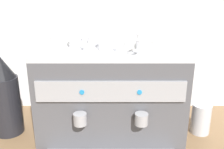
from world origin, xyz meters
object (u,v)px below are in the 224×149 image
espresso_machine (112,92)px  ceramic_bowl_0 (65,39)px  ceramic_cup_0 (144,44)px  ceramic_cup_4 (98,36)px  ceramic_cup_2 (108,43)px  ceramic_cup_3 (123,36)px  ceramic_cup_1 (78,41)px  milk_pitcher (202,119)px  ceramic_bowl_2 (162,45)px  ceramic_bowl_1 (157,40)px  coffee_grinder (6,96)px  ceramic_bowl_3 (134,45)px

espresso_machine → ceramic_bowl_0: bearing=159.1°
ceramic_cup_0 → ceramic_cup_4: (-0.20, 0.18, -0.00)m
ceramic_cup_2 → ceramic_cup_3: 0.17m
ceramic_cup_1 → milk_pitcher: bearing=2.0°
ceramic_bowl_0 → ceramic_bowl_2: size_ratio=1.30×
espresso_machine → ceramic_cup_1: (-0.15, -0.03, 0.26)m
ceramic_cup_4 → milk_pitcher: 0.67m
ceramic_cup_0 → ceramic_bowl_1: size_ratio=0.99×
ceramic_cup_3 → ceramic_bowl_0: size_ratio=0.89×
ceramic_bowl_1 → ceramic_cup_3: bearing=177.6°
espresso_machine → coffee_grinder: espresso_machine is taller
ceramic_bowl_1 → ceramic_bowl_0: bearing=178.4°
espresso_machine → ceramic_bowl_1: 0.34m
ceramic_bowl_2 → ceramic_bowl_3: 0.13m
ceramic_bowl_0 → ceramic_cup_1: bearing=-56.5°
coffee_grinder → ceramic_bowl_2: bearing=-1.4°
ceramic_cup_0 → milk_pitcher: 0.53m
ceramic_cup_0 → ceramic_cup_2: 0.16m
ceramic_cup_0 → ceramic_cup_1: 0.30m
ceramic_bowl_1 → ceramic_bowl_2: (0.00, -0.10, 0.00)m
espresso_machine → ceramic_cup_4: ceramic_cup_4 is taller
ceramic_bowl_3 → coffee_grinder: bearing=177.6°
ceramic_bowl_2 → ceramic_bowl_0: bearing=165.7°
ceramic_cup_3 → coffee_grinder: ceramic_cup_3 is taller
ceramic_cup_4 → ceramic_bowl_3: 0.19m
ceramic_bowl_2 → espresso_machine: bearing=173.0°
ceramic_cup_3 → milk_pitcher: ceramic_cup_3 is taller
ceramic_bowl_0 → ceramic_bowl_2: (0.46, -0.12, -0.00)m
ceramic_cup_2 → espresso_machine: bearing=74.0°
ceramic_cup_1 → coffee_grinder: 0.47m
ceramic_bowl_1 → milk_pitcher: 0.46m
ceramic_bowl_2 → ceramic_cup_0: bearing=-135.7°
ceramic_bowl_3 → ceramic_cup_1: bearing=179.9°
ceramic_cup_2 → milk_pitcher: size_ratio=0.63×
ceramic_cup_4 → ceramic_bowl_0: (-0.17, 0.03, -0.02)m
ceramic_cup_0 → ceramic_bowl_3: size_ratio=0.99×
espresso_machine → ceramic_cup_3: 0.28m
ceramic_cup_1 → ceramic_bowl_2: bearing=1.1°
ceramic_cup_2 → ceramic_bowl_2: bearing=8.8°
ceramic_cup_0 → ceramic_cup_1: ceramic_cup_0 is taller
coffee_grinder → ceramic_cup_2: bearing=-6.4°
ceramic_cup_2 → ceramic_bowl_2: ceramic_cup_2 is taller
espresso_machine → ceramic_bowl_1: ceramic_bowl_1 is taller
ceramic_cup_3 → ceramic_bowl_0: 0.29m
ceramic_cup_1 → ceramic_cup_3: bearing=29.9°
ceramic_cup_4 → ceramic_bowl_1: ceramic_cup_4 is taller
ceramic_bowl_0 → ceramic_cup_4: bearing=-10.6°
espresso_machine → milk_pitcher: (0.46, -0.01, -0.14)m
ceramic_cup_0 → ceramic_bowl_1: bearing=65.4°
ceramic_cup_4 → ceramic_bowl_0: size_ratio=0.88×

